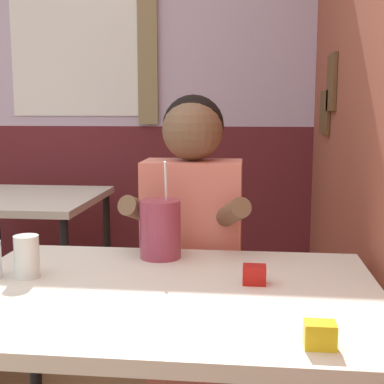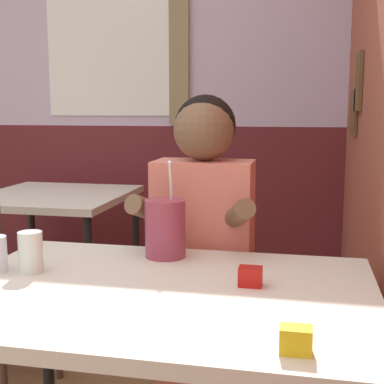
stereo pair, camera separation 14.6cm
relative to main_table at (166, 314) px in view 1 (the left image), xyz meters
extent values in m
cube|color=#9E4C38|center=(0.61, 0.81, 0.66)|extent=(0.06, 4.35, 2.70)
cube|color=brown|center=(0.57, 1.27, 0.64)|extent=(0.02, 0.21, 0.26)
cube|color=brown|center=(0.57, 1.46, 0.50)|extent=(0.02, 0.28, 0.21)
cube|color=maroon|center=(-0.60, 2.01, -0.14)|extent=(5.36, 0.06, 1.10)
cube|color=white|center=(-0.87, 1.98, 0.86)|extent=(0.80, 0.01, 0.77)
cube|color=#937F56|center=(-0.41, 1.96, 0.86)|extent=(0.12, 0.02, 0.87)
cube|color=beige|center=(0.00, 0.00, 0.05)|extent=(1.09, 0.78, 0.04)
cylinder|color=black|center=(-0.50, 0.35, -0.33)|extent=(0.04, 0.04, 0.72)
cylinder|color=black|center=(0.50, 0.35, -0.33)|extent=(0.04, 0.04, 0.72)
cube|color=beige|center=(-0.96, 1.36, 0.05)|extent=(0.76, 0.80, 0.04)
cylinder|color=black|center=(-0.62, 1.00, -0.33)|extent=(0.04, 0.04, 0.72)
cylinder|color=black|center=(-0.62, 1.72, -0.33)|extent=(0.04, 0.04, 0.72)
cylinder|color=#4C3323|center=(-0.71, 0.83, -0.47)|extent=(0.03, 0.03, 0.43)
cube|color=#EA7F6B|center=(0.01, 0.54, -0.45)|extent=(0.31, 0.20, 0.47)
cube|color=#EA7F6B|center=(0.01, 0.54, 0.06)|extent=(0.34, 0.20, 0.56)
sphere|color=black|center=(0.01, 0.57, 0.46)|extent=(0.21, 0.21, 0.21)
sphere|color=brown|center=(0.01, 0.54, 0.45)|extent=(0.21, 0.21, 0.21)
cylinder|color=brown|center=(-0.13, 0.40, 0.18)|extent=(0.14, 0.27, 0.15)
cylinder|color=brown|center=(0.15, 0.40, 0.18)|extent=(0.14, 0.27, 0.15)
cylinder|color=#99384C|center=(-0.06, 0.28, 0.16)|extent=(0.12, 0.12, 0.18)
cylinder|color=white|center=(-0.04, 0.28, 0.30)|extent=(0.01, 0.04, 0.14)
cylinder|color=silver|center=(-0.39, 0.05, 0.13)|extent=(0.07, 0.07, 0.11)
cube|color=#B7140F|center=(0.22, 0.06, 0.09)|extent=(0.06, 0.04, 0.05)
cube|color=yellow|center=(0.34, -0.30, 0.09)|extent=(0.06, 0.04, 0.05)
camera|label=1|loc=(0.21, -1.28, 0.52)|focal=50.00mm
camera|label=2|loc=(0.35, -1.26, 0.52)|focal=50.00mm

